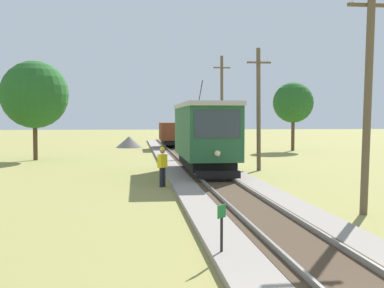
% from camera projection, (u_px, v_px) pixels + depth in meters
% --- Properties ---
extents(red_tram, '(2.60, 8.54, 4.79)m').
position_uv_depth(red_tram, '(205.00, 134.00, 25.48)').
color(red_tram, '#235633').
rests_on(red_tram, rail_right).
extents(freight_car, '(2.40, 5.20, 2.31)m').
position_uv_depth(freight_car, '(172.00, 133.00, 47.73)').
color(freight_car, brown).
rests_on(freight_car, rail_right).
extents(utility_pole_near_tram, '(1.40, 0.54, 7.34)m').
position_uv_depth(utility_pole_near_tram, '(368.00, 94.00, 14.70)').
color(utility_pole_near_tram, brown).
rests_on(utility_pole_near_tram, ground).
extents(utility_pole_mid, '(1.40, 0.55, 7.10)m').
position_uv_depth(utility_pole_mid, '(259.00, 108.00, 27.73)').
color(utility_pole_mid, brown).
rests_on(utility_pole_mid, ground).
extents(utility_pole_far, '(1.40, 0.45, 8.19)m').
position_uv_depth(utility_pole_far, '(222.00, 104.00, 39.47)').
color(utility_pole_far, brown).
rests_on(utility_pole_far, ground).
extents(trackside_signal_marker, '(0.21, 0.21, 1.18)m').
position_uv_depth(trackside_signal_marker, '(222.00, 229.00, 10.16)').
color(trackside_signal_marker, black).
rests_on(trackside_signal_marker, ground).
extents(gravel_pile, '(2.83, 2.83, 1.19)m').
position_uv_depth(gravel_pile, '(129.00, 142.00, 50.00)').
color(gravel_pile, gray).
rests_on(gravel_pile, ground).
extents(track_worker, '(0.45, 0.43, 1.78)m').
position_uv_depth(track_worker, '(162.00, 165.00, 21.05)').
color(track_worker, black).
rests_on(track_worker, ground).
extents(tree_left_near, '(4.86, 4.86, 7.19)m').
position_uv_depth(tree_left_near, '(35.00, 95.00, 34.57)').
color(tree_left_near, '#4C3823').
rests_on(tree_left_near, ground).
extents(tree_right_near, '(3.79, 3.79, 6.43)m').
position_uv_depth(tree_right_near, '(293.00, 103.00, 44.93)').
color(tree_right_near, '#4C3823').
rests_on(tree_right_near, ground).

